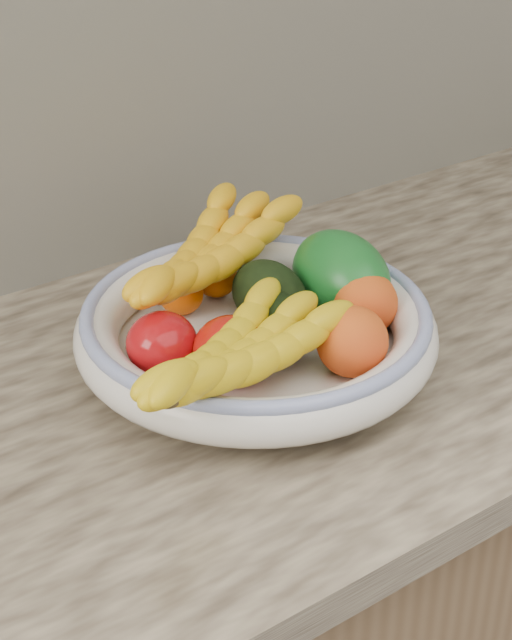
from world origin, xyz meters
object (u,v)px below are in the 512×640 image
object	(u,v)px
green_mango	(341,277)
banana_bunch_back	(207,263)
banana_bunch_front	(237,362)
fruit_bowl	(256,329)

from	to	relation	value
green_mango	banana_bunch_back	bearing A→B (deg)	145.59
banana_bunch_back	green_mango	bearing A→B (deg)	-67.85
green_mango	banana_bunch_front	bearing A→B (deg)	-151.64
fruit_bowl	green_mango	world-z (taller)	green_mango
fruit_bowl	banana_bunch_back	xyz separation A→B (m)	(0.00, 0.10, 0.04)
banana_bunch_front	banana_bunch_back	bearing A→B (deg)	44.90
banana_bunch_back	banana_bunch_front	world-z (taller)	banana_bunch_back
green_mango	banana_bunch_front	world-z (taller)	green_mango
green_mango	banana_bunch_back	size ratio (longest dim) A/B	0.44
fruit_bowl	green_mango	bearing A→B (deg)	1.01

